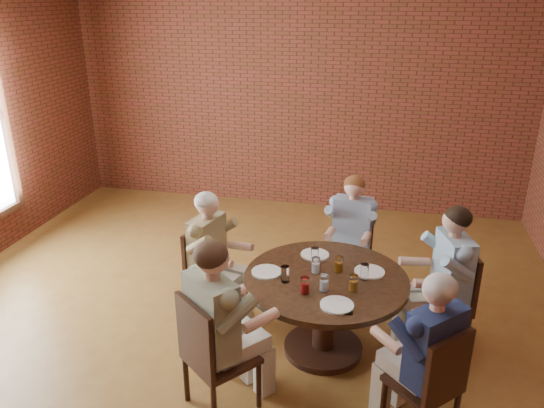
% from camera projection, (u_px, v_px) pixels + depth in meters
% --- Properties ---
extents(floor, '(7.00, 7.00, 0.00)m').
position_uv_depth(floor, '(227.00, 337.00, 4.94)').
color(floor, olive).
rests_on(floor, ground).
extents(wall_back, '(7.00, 0.00, 7.00)m').
position_uv_depth(wall_back, '(296.00, 91.00, 7.48)').
color(wall_back, maroon).
rests_on(wall_back, ground).
extents(dining_table, '(1.39, 1.39, 0.75)m').
position_uv_depth(dining_table, '(325.00, 299.00, 4.56)').
color(dining_table, '#341A11').
rests_on(dining_table, floor).
extents(chair_a, '(0.54, 0.54, 0.95)m').
position_uv_depth(chair_a, '(452.00, 296.00, 4.64)').
color(chair_a, '#341A11').
rests_on(chair_a, floor).
extents(diner_a, '(0.79, 0.71, 1.35)m').
position_uv_depth(diner_a, '(444.00, 280.00, 4.58)').
color(diner_a, '#4689B7').
rests_on(diner_a, floor).
extents(chair_b, '(0.45, 0.45, 0.91)m').
position_uv_depth(chair_b, '(351.00, 246.00, 5.59)').
color(chair_b, '#341A11').
rests_on(chair_b, floor).
extents(diner_b, '(0.57, 0.67, 1.29)m').
position_uv_depth(diner_b, '(351.00, 237.00, 5.46)').
color(diner_b, gray).
rests_on(diner_b, floor).
extents(chair_c, '(0.50, 0.50, 0.92)m').
position_uv_depth(chair_c, '(206.00, 271.00, 5.09)').
color(chair_c, '#341A11').
rests_on(chair_c, floor).
extents(diner_c, '(0.74, 0.65, 1.31)m').
position_uv_depth(diner_c, '(213.00, 258.00, 5.00)').
color(diner_c, brown).
rests_on(diner_c, floor).
extents(chair_d, '(0.65, 0.65, 0.98)m').
position_uv_depth(chair_d, '(210.00, 352.00, 3.89)').
color(chair_d, '#341A11').
rests_on(chair_d, floor).
extents(diner_d, '(0.89, 0.91, 1.41)m').
position_uv_depth(diner_d, '(220.00, 327.00, 3.88)').
color(diner_d, tan).
rests_on(diner_d, floor).
extents(chair_e, '(0.59, 0.59, 0.93)m').
position_uv_depth(chair_e, '(433.00, 382.00, 3.63)').
color(chair_e, '#341A11').
rests_on(chair_e, floor).
extents(diner_e, '(0.81, 0.81, 1.31)m').
position_uv_depth(diner_e, '(426.00, 357.00, 3.64)').
color(diner_e, navy).
rests_on(diner_e, floor).
extents(plate_a, '(0.26, 0.26, 0.01)m').
position_uv_depth(plate_a, '(369.00, 272.00, 4.55)').
color(plate_a, white).
rests_on(plate_a, dining_table).
extents(plate_b, '(0.26, 0.26, 0.01)m').
position_uv_depth(plate_b, '(315.00, 255.00, 4.84)').
color(plate_b, white).
rests_on(plate_b, dining_table).
extents(plate_c, '(0.26, 0.26, 0.01)m').
position_uv_depth(plate_c, '(267.00, 272.00, 4.54)').
color(plate_c, white).
rests_on(plate_c, dining_table).
extents(plate_d, '(0.26, 0.26, 0.01)m').
position_uv_depth(plate_d, '(337.00, 305.00, 4.06)').
color(plate_d, white).
rests_on(plate_d, dining_table).
extents(glass_a, '(0.07, 0.07, 0.14)m').
position_uv_depth(glass_a, '(364.00, 272.00, 4.41)').
color(glass_a, white).
rests_on(glass_a, dining_table).
extents(glass_b, '(0.07, 0.07, 0.14)m').
position_uv_depth(glass_b, '(339.00, 264.00, 4.54)').
color(glass_b, white).
rests_on(glass_b, dining_table).
extents(glass_c, '(0.07, 0.07, 0.14)m').
position_uv_depth(glass_c, '(315.00, 255.00, 4.69)').
color(glass_c, white).
rests_on(glass_c, dining_table).
extents(glass_d, '(0.07, 0.07, 0.14)m').
position_uv_depth(glass_d, '(316.00, 265.00, 4.52)').
color(glass_d, white).
rests_on(glass_d, dining_table).
extents(glass_e, '(0.07, 0.07, 0.14)m').
position_uv_depth(glass_e, '(285.00, 274.00, 4.38)').
color(glass_e, white).
rests_on(glass_e, dining_table).
extents(glass_f, '(0.07, 0.07, 0.14)m').
position_uv_depth(glass_f, '(305.00, 285.00, 4.21)').
color(glass_f, white).
rests_on(glass_f, dining_table).
extents(glass_g, '(0.07, 0.07, 0.14)m').
position_uv_depth(glass_g, '(324.00, 283.00, 4.25)').
color(glass_g, white).
rests_on(glass_g, dining_table).
extents(glass_h, '(0.07, 0.07, 0.14)m').
position_uv_depth(glass_h, '(353.00, 283.00, 4.24)').
color(glass_h, white).
rests_on(glass_h, dining_table).
extents(smartphone, '(0.09, 0.15, 0.01)m').
position_uv_depth(smartphone, '(347.00, 309.00, 4.01)').
color(smartphone, black).
rests_on(smartphone, dining_table).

